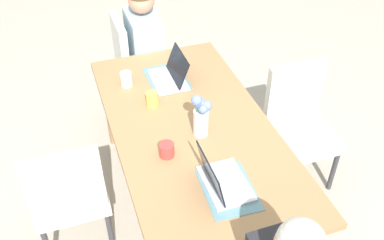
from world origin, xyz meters
The scene contains 14 objects.
ground_plane centered at (0.00, 0.00, 0.00)m, with size 10.00×10.00×0.00m, color #B2A899.
dining_table centered at (0.00, 0.00, 0.66)m, with size 1.87×0.95×0.74m.
chair_head_left_left_mid centered at (-1.23, -0.08, 0.50)m, with size 0.44×0.44×0.90m.
person_head_left_left_mid centered at (-1.17, -0.01, 0.53)m, with size 0.40×0.36×1.19m.
chair_near_left_far centered at (0.06, -0.80, 0.50)m, with size 0.44×0.44×0.90m.
chair_far_right_near centered at (-0.09, 0.83, 0.50)m, with size 0.44×0.44×0.90m.
flower_vase centered at (0.08, 0.03, 0.88)m, with size 0.11×0.12×0.29m.
placemat_head_right_left_near centered at (0.55, 0.01, 0.75)m, with size 0.36×0.26×0.00m, color slate.
placemat_head_left_left_mid centered at (-0.55, 0.00, 0.75)m, with size 0.36×0.26×0.00m, color slate.
laptop_head_right_left_near centered at (0.51, -0.02, 0.79)m, with size 0.32×0.22×0.21m.
laptop_head_left_left_mid centered at (-0.51, 0.02, 0.79)m, with size 0.32×0.22×0.20m.
coffee_mug_near_left centered at (-0.29, -0.17, 0.79)m, with size 0.08×0.08×0.10m, color #DBC64C.
coffee_mug_near_right centered at (-0.56, -0.28, 0.80)m, with size 0.08×0.08×0.10m, color white.
coffee_mug_centre_left centered at (0.19, -0.22, 0.79)m, with size 0.09×0.09×0.08m, color #AD3D38.
Camera 1 is at (1.93, -0.66, 2.47)m, focal length 40.89 mm.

